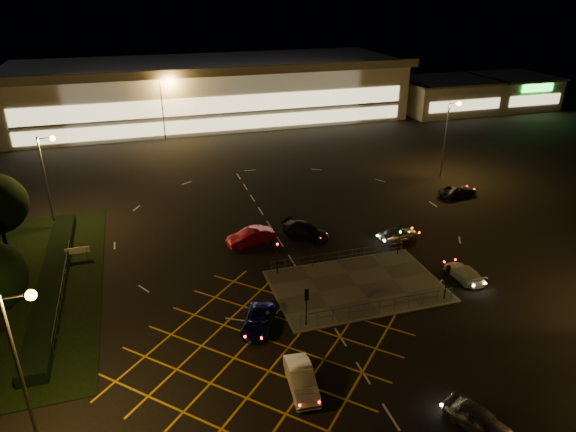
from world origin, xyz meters
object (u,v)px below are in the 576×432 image
object	(u,v)px
car_near_silver	(479,419)
car_approach_white	(464,273)
car_far_dkgrey	(306,231)
car_queue_white	(301,379)
signal_sw	(306,300)
car_right_silver	(398,234)
signal_nw	(277,251)
car_circ_red	(251,237)
signal_ne	(400,233)
signal_se	(447,275)
car_left_blue	(258,321)
car_east_grey	(458,191)

from	to	relation	value
car_near_silver	car_approach_white	world-z (taller)	car_near_silver
car_far_dkgrey	car_queue_white	bearing A→B (deg)	-148.27
signal_sw	car_near_silver	size ratio (longest dim) A/B	0.76
car_queue_white	car_right_silver	size ratio (longest dim) A/B	1.08
car_near_silver	signal_nw	bearing A→B (deg)	83.26
signal_sw	car_right_silver	size ratio (longest dim) A/B	0.77
car_near_silver	car_right_silver	world-z (taller)	car_near_silver
signal_nw	car_circ_red	size ratio (longest dim) A/B	0.66
signal_ne	car_right_silver	distance (m)	3.64
signal_se	signal_ne	xyz separation A→B (m)	(0.00, 7.99, 0.00)
signal_ne	car_left_blue	distance (m)	17.14
car_far_dkgrey	car_east_grey	size ratio (longest dim) A/B	1.07
car_left_blue	car_far_dkgrey	xyz separation A→B (m)	(8.31, 13.33, 0.11)
car_queue_white	signal_ne	bearing A→B (deg)	49.50
signal_sw	signal_nw	world-z (taller)	same
car_east_grey	car_circ_red	bearing A→B (deg)	91.10
signal_ne	car_circ_red	bearing A→B (deg)	153.41
car_far_dkgrey	car_approach_white	world-z (taller)	car_far_dkgrey
car_near_silver	car_approach_white	size ratio (longest dim) A/B	0.97
car_approach_white	car_circ_red	bearing A→B (deg)	-38.47
car_circ_red	car_right_silver	bearing A→B (deg)	65.38
signal_sw	signal_nw	xyz separation A→B (m)	(0.00, 7.99, 0.00)
car_queue_white	signal_se	bearing A→B (deg)	28.15
car_queue_white	car_left_blue	distance (m)	7.10
car_approach_white	signal_nw	bearing A→B (deg)	-21.98
signal_nw	car_near_silver	bearing A→B (deg)	-72.42
car_circ_red	car_approach_white	size ratio (longest dim) A/B	1.12
signal_nw	car_east_grey	bearing A→B (deg)	23.59
car_queue_white	car_east_grey	world-z (taller)	car_queue_white
car_right_silver	car_far_dkgrey	bearing A→B (deg)	62.34
car_near_silver	signal_sw	bearing A→B (deg)	93.29
car_right_silver	car_east_grey	xyz separation A→B (m)	(12.68, 8.63, -0.04)
car_near_silver	car_queue_white	size ratio (longest dim) A/B	0.94
car_left_blue	car_near_silver	bearing A→B (deg)	-28.59
car_near_silver	car_approach_white	distance (m)	17.27
car_circ_red	car_near_silver	bearing A→B (deg)	4.80
signal_nw	signal_ne	xyz separation A→B (m)	(12.00, 0.00, 0.00)
signal_se	car_approach_white	bearing A→B (deg)	-145.32
signal_nw	car_near_silver	xyz separation A→B (m)	(6.42, -20.26, -1.66)
car_queue_white	car_east_grey	size ratio (longest dim) A/B	0.93
car_near_silver	car_east_grey	bearing A→B (deg)	33.68
car_far_dkgrey	car_circ_red	size ratio (longest dim) A/B	1.07
signal_sw	car_left_blue	world-z (taller)	signal_sw
car_circ_red	car_east_grey	bearing A→B (deg)	89.88
signal_se	signal_ne	world-z (taller)	same
car_east_grey	car_far_dkgrey	bearing A→B (deg)	94.42
signal_se	car_east_grey	bearing A→B (deg)	-126.21
car_queue_white	car_right_silver	xyz separation A→B (m)	(15.98, 16.96, -0.03)
signal_se	car_approach_white	world-z (taller)	signal_se
car_left_blue	car_right_silver	world-z (taller)	car_right_silver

